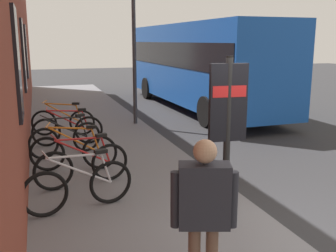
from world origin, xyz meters
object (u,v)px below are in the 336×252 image
(bicycle_beside_lamp, at_px, (80,186))
(transit_info_sign, at_px, (228,113))
(pedestrian_near_bus, at_px, (204,206))
(bicycle_mid_rack, at_px, (66,139))
(bicycle_leaning_wall, at_px, (63,122))
(city_bus, at_px, (199,61))
(bicycle_far_end, at_px, (83,165))
(bicycle_by_door, at_px, (68,130))
(bicycle_nearest_sign, at_px, (74,152))
(street_lamp, at_px, (134,31))

(bicycle_beside_lamp, distance_m, transit_info_sign, 2.55)
(pedestrian_near_bus, bearing_deg, bicycle_mid_rack, 8.64)
(bicycle_leaning_wall, distance_m, city_bus, 6.81)
(transit_info_sign, relative_size, city_bus, 0.23)
(bicycle_leaning_wall, bearing_deg, bicycle_far_end, -179.08)
(bicycle_far_end, bearing_deg, transit_info_sign, -138.56)
(transit_info_sign, bearing_deg, bicycle_leaning_wall, 17.02)
(bicycle_far_end, xyz_separation_m, bicycle_by_door, (3.02, 0.03, 0.00))
(bicycle_nearest_sign, relative_size, bicycle_by_door, 0.99)
(bicycle_nearest_sign, height_order, street_lamp, street_lamp)
(bicycle_by_door, height_order, transit_info_sign, transit_info_sign)
(bicycle_far_end, height_order, bicycle_mid_rack, same)
(bicycle_by_door, distance_m, pedestrian_near_bus, 6.84)
(bicycle_beside_lamp, distance_m, street_lamp, 7.07)
(bicycle_nearest_sign, xyz_separation_m, bicycle_by_door, (2.08, -0.05, 0.00))
(city_bus, bearing_deg, bicycle_mid_rack, 134.83)
(bicycle_mid_rack, distance_m, street_lamp, 4.56)
(bicycle_far_end, relative_size, city_bus, 0.17)
(bicycle_by_door, distance_m, city_bus, 7.43)
(pedestrian_near_bus, bearing_deg, bicycle_far_end, 11.32)
(bicycle_mid_rack, height_order, bicycle_leaning_wall, same)
(bicycle_leaning_wall, relative_size, city_bus, 0.16)
(bicycle_nearest_sign, xyz_separation_m, transit_info_sign, (-3.01, -1.90, 1.21))
(bicycle_beside_lamp, height_order, bicycle_mid_rack, same)
(bicycle_nearest_sign, distance_m, transit_info_sign, 3.76)
(city_bus, bearing_deg, pedestrian_near_bus, 157.37)
(bicycle_nearest_sign, height_order, bicycle_by_door, same)
(bicycle_beside_lamp, height_order, bicycle_far_end, same)
(bicycle_mid_rack, bearing_deg, transit_info_sign, -154.72)
(bicycle_far_end, height_order, bicycle_by_door, same)
(bicycle_nearest_sign, xyz_separation_m, bicycle_leaning_wall, (3.19, -0.01, 0.00))
(bicycle_nearest_sign, relative_size, bicycle_mid_rack, 1.03)
(bicycle_by_door, bearing_deg, bicycle_leaning_wall, 2.04)
(pedestrian_near_bus, distance_m, street_lamp, 9.15)
(bicycle_far_end, distance_m, transit_info_sign, 3.02)
(bicycle_beside_lamp, relative_size, pedestrian_near_bus, 1.02)
(bicycle_by_door, xyz_separation_m, bicycle_leaning_wall, (1.11, 0.04, 0.00))
(transit_info_sign, xyz_separation_m, pedestrian_near_bus, (-1.67, 1.08, -0.56))
(pedestrian_near_bus, bearing_deg, bicycle_by_door, 6.55)
(bicycle_far_end, distance_m, street_lamp, 6.09)
(transit_info_sign, distance_m, city_bus, 10.49)
(bicycle_beside_lamp, xyz_separation_m, street_lamp, (6.16, -2.41, 2.49))
(bicycle_mid_rack, xyz_separation_m, bicycle_leaning_wall, (2.03, -0.07, 0.00))
(bicycle_far_end, bearing_deg, bicycle_beside_lamp, 170.66)
(bicycle_by_door, bearing_deg, pedestrian_near_bus, -173.45)
(bicycle_leaning_wall, xyz_separation_m, city_bus, (3.61, -5.60, 1.41))
(city_bus, bearing_deg, street_lamp, 128.72)
(transit_info_sign, relative_size, pedestrian_near_bus, 1.40)
(bicycle_nearest_sign, bearing_deg, bicycle_far_end, -175.59)
(bicycle_far_end, bearing_deg, bicycle_by_door, 0.50)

